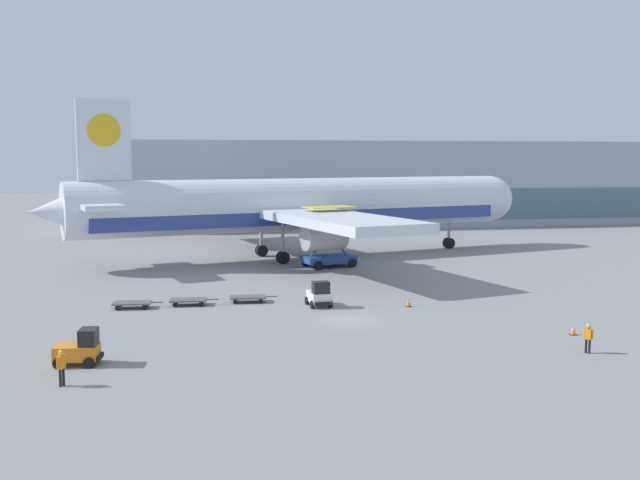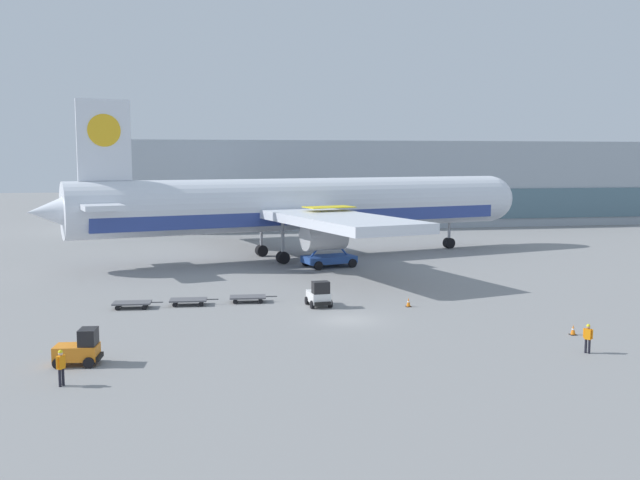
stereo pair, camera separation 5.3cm
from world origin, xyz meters
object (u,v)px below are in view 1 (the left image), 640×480
(scissor_lift_loader, at_px, (329,245))
(baggage_dolly_lead, at_px, (132,303))
(traffic_cone_near, at_px, (409,302))
(baggage_dolly_third, at_px, (248,297))
(ground_crew_near, at_px, (61,365))
(baggage_tug_mid, at_px, (319,295))
(baggage_dolly_second, at_px, (189,300))
(traffic_cone_far, at_px, (573,330))
(ground_crew_far, at_px, (588,336))
(baggage_tug_foreground, at_px, (80,349))
(airplane_main, at_px, (299,207))

(scissor_lift_loader, height_order, baggage_dolly_lead, scissor_lift_loader)
(baggage_dolly_lead, relative_size, traffic_cone_near, 5.46)
(baggage_dolly_third, relative_size, ground_crew_near, 2.03)
(scissor_lift_loader, xyz_separation_m, baggage_tug_mid, (-4.69, -19.48, -1.45))
(baggage_dolly_second, relative_size, traffic_cone_near, 5.46)
(baggage_tug_mid, bearing_deg, baggage_dolly_second, -107.73)
(baggage_dolly_second, xyz_separation_m, traffic_cone_far, (24.11, -13.95, -0.07))
(baggage_tug_mid, distance_m, ground_crew_far, 20.36)
(ground_crew_far, height_order, traffic_cone_far, ground_crew_far)
(baggage_tug_foreground, bearing_deg, airplane_main, 71.07)
(baggage_tug_foreground, height_order, ground_crew_near, baggage_tug_foreground)
(scissor_lift_loader, height_order, ground_crew_far, scissor_lift_loader)
(baggage_tug_foreground, relative_size, baggage_dolly_third, 0.69)
(baggage_tug_foreground, distance_m, traffic_cone_far, 30.03)
(airplane_main, relative_size, baggage_tug_foreground, 21.98)
(baggage_tug_mid, distance_m, baggage_dolly_third, 5.82)
(baggage_tug_foreground, bearing_deg, traffic_cone_near, 33.10)
(ground_crew_far, bearing_deg, airplane_main, -24.79)
(ground_crew_far, xyz_separation_m, traffic_cone_near, (-6.20, 14.40, -0.68))
(scissor_lift_loader, distance_m, baggage_dolly_second, 22.56)
(scissor_lift_loader, relative_size, baggage_tug_foreground, 2.42)
(baggage_dolly_lead, distance_m, baggage_dolly_third, 8.78)
(baggage_tug_mid, xyz_separation_m, baggage_dolly_third, (-5.19, 2.59, -0.49))
(scissor_lift_loader, relative_size, baggage_dolly_lead, 1.67)
(baggage_dolly_lead, xyz_separation_m, traffic_cone_near, (20.60, -3.29, -0.05))
(baggage_tug_foreground, height_order, traffic_cone_far, baggage_tug_foreground)
(airplane_main, relative_size, baggage_dolly_third, 15.17)
(airplane_main, relative_size, baggage_dolly_second, 15.17)
(baggage_dolly_second, bearing_deg, baggage_tug_mid, -8.71)
(traffic_cone_near, bearing_deg, baggage_tug_mid, 168.23)
(airplane_main, distance_m, scissor_lift_loader, 8.13)
(baggage_dolly_second, height_order, traffic_cone_near, traffic_cone_near)
(ground_crew_near, bearing_deg, scissor_lift_loader, 8.79)
(baggage_tug_foreground, xyz_separation_m, baggage_dolly_third, (10.48, 15.35, -0.49))
(traffic_cone_near, bearing_deg, baggage_dolly_second, 167.44)
(ground_crew_near, xyz_separation_m, ground_crew_far, (28.90, 0.67, -0.09))
(baggage_tug_foreground, xyz_separation_m, ground_crew_near, (-0.37, -3.70, 0.22))
(baggage_dolly_second, distance_m, traffic_cone_far, 27.86)
(baggage_dolly_second, bearing_deg, ground_crew_far, -34.20)
(airplane_main, distance_m, ground_crew_near, 47.13)
(baggage_dolly_second, relative_size, ground_crew_near, 2.03)
(scissor_lift_loader, distance_m, baggage_tug_mid, 20.09)
(baggage_dolly_third, height_order, ground_crew_far, ground_crew_far)
(baggage_tug_foreground, bearing_deg, scissor_lift_loader, 63.84)
(baggage_dolly_third, xyz_separation_m, traffic_cone_near, (11.85, -3.98, -0.05))
(baggage_tug_foreground, bearing_deg, baggage_dolly_second, 74.70)
(scissor_lift_loader, xyz_separation_m, ground_crew_far, (8.17, -35.26, -1.32))
(baggage_tug_mid, xyz_separation_m, ground_crew_far, (12.86, -15.79, 0.14))
(scissor_lift_loader, bearing_deg, baggage_dolly_third, -135.24)
(baggage_dolly_third, xyz_separation_m, ground_crew_far, (18.04, -18.37, 0.62))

